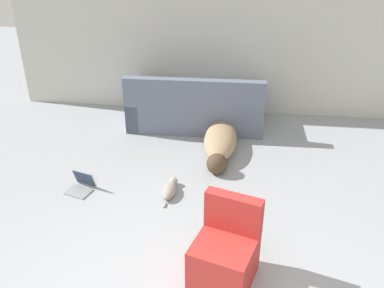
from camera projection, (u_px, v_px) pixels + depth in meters
name	position (u px, v px, depth m)	size (l,w,h in m)	color
wall_back	(220.00, 34.00, 6.81)	(6.83, 0.06, 2.63)	beige
couch	(196.00, 109.00, 6.75)	(2.11, 0.93, 0.90)	slate
dog	(220.00, 142.00, 6.07)	(0.47, 1.66, 0.31)	#A38460
cat	(170.00, 189.00, 5.20)	(0.18, 0.54, 0.12)	gray
laptop_open	(82.00, 184.00, 5.27)	(0.36, 0.36, 0.23)	gray
side_chair	(225.00, 253.00, 3.91)	(0.67, 0.68, 0.81)	#B72D28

